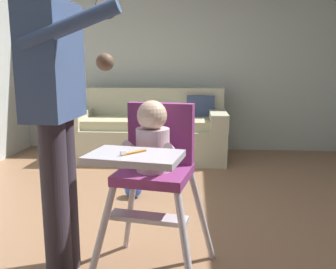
{
  "coord_description": "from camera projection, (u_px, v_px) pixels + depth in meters",
  "views": [
    {
      "loc": [
        0.18,
        -2.18,
        1.15
      ],
      "look_at": [
        0.05,
        -0.45,
        0.81
      ],
      "focal_mm": 38.77,
      "sensor_mm": 36.0,
      "label": 1
    }
  ],
  "objects": [
    {
      "name": "ground",
      "position": [
        165.0,
        251.0,
        2.37
      ],
      "size": [
        5.92,
        7.11,
        0.1
      ],
      "primitive_type": "cube",
      "color": "#996F50"
    },
    {
      "name": "couch",
      "position": [
        150.0,
        131.0,
        4.54
      ],
      "size": [
        1.9,
        0.86,
        0.86
      ],
      "rotation": [
        0.0,
        0.0,
        -1.57
      ],
      "color": "beige",
      "rests_on": "ground"
    },
    {
      "name": "wall_clock",
      "position": [
        106.0,
        7.0,
        4.76
      ],
      "size": [
        0.3,
        0.04,
        0.3
      ],
      "color": "white"
    },
    {
      "name": "wall_far",
      "position": [
        181.0,
        50.0,
        4.83
      ],
      "size": [
        5.12,
        0.06,
        2.7
      ],
      "primitive_type": "cube",
      "color": "silver",
      "rests_on": "ground"
    },
    {
      "name": "toy_ball",
      "position": [
        133.0,
        189.0,
        3.18
      ],
      "size": [
        0.15,
        0.15,
        0.15
      ],
      "primitive_type": "sphere",
      "color": "#284CB7",
      "rests_on": "ground"
    },
    {
      "name": "adult_standing",
      "position": [
        56.0,
        107.0,
        1.87
      ],
      "size": [
        0.51,
        0.51,
        1.65
      ],
      "rotation": [
        0.0,
        0.0,
        -0.04
      ],
      "color": "#362F3A",
      "rests_on": "ground"
    },
    {
      "name": "high_chair",
      "position": [
        154.0,
        157.0,
        1.86
      ],
      "size": [
        0.7,
        0.8,
        0.98
      ],
      "rotation": [
        0.0,
        0.0,
        -1.75
      ],
      "color": "silver",
      "rests_on": "ground"
    }
  ]
}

